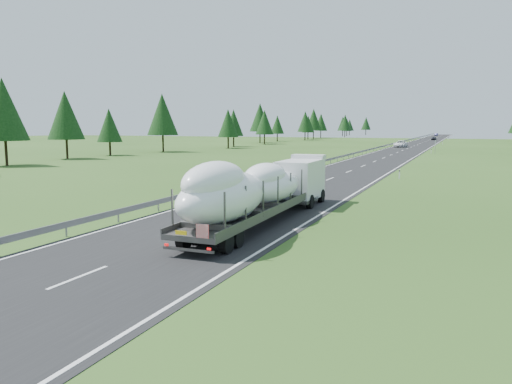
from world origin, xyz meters
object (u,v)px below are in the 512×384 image
at_px(boat_truck, 258,188).
at_px(distant_car_blue, 436,135).
at_px(distant_van, 401,144).
at_px(distant_car_dark, 434,138).
at_px(highway_sign, 435,144).

relative_size(boat_truck, distant_car_blue, 4.41).
xyz_separation_m(distant_van, distant_car_dark, (4.14, 66.37, -0.19)).
xyz_separation_m(distant_car_dark, distant_car_blue, (-3.51, 82.88, 0.05)).
relative_size(distant_van, distant_car_dark, 1.60).
height_order(distant_car_dark, distant_car_blue, distant_car_blue).
bearing_deg(boat_truck, highway_sign, 86.37).
bearing_deg(distant_van, highway_sign, -68.19).
distance_m(boat_truck, distant_car_blue, 254.16).
bearing_deg(distant_car_blue, distant_car_dark, -84.29).
bearing_deg(distant_van, distant_car_dark, 88.69).
xyz_separation_m(highway_sign, distant_car_blue, (-9.05, 176.52, -1.13)).
relative_size(distant_van, distant_car_blue, 1.44).
distance_m(boat_truck, distant_car_dark, 171.25).
xyz_separation_m(highway_sign, distant_car_dark, (-5.54, 93.64, -1.17)).
bearing_deg(distant_van, distant_car_blue, 92.02).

